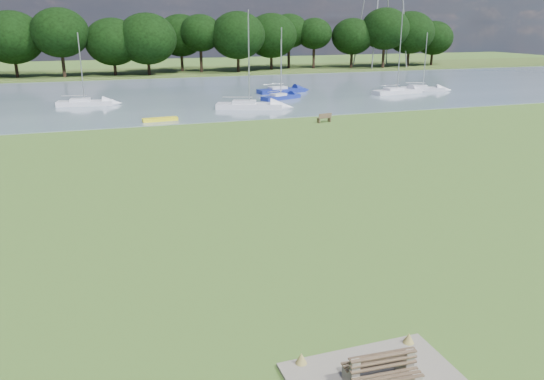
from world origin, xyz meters
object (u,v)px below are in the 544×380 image
object	(u,v)px
riverbank_bench	(324,118)
sailboat_6	(422,87)
sailboat_9	(249,104)
sailboat_3	(280,96)
bench_pair	(382,371)
sailboat_4	(281,89)
kayak	(160,119)
sailboat_2	(84,101)
sailboat_1	(397,90)

from	to	relation	value
riverbank_bench	sailboat_6	size ratio (longest dim) A/B	0.19
sailboat_9	sailboat_3	bearing A→B (deg)	66.91
bench_pair	sailboat_4	distance (m)	55.65
bench_pair	kayak	bearing A→B (deg)	93.72
sailboat_2	sailboat_4	size ratio (longest dim) A/B	0.95
kayak	sailboat_4	distance (m)	22.61
kayak	sailboat_1	size ratio (longest dim) A/B	0.31
sailboat_1	riverbank_bench	bearing A→B (deg)	-144.70
sailboat_6	sailboat_9	size ratio (longest dim) A/B	0.75
bench_pair	sailboat_3	bearing A→B (deg)	76.36
riverbank_bench	kayak	bearing A→B (deg)	148.80
bench_pair	sailboat_2	size ratio (longest dim) A/B	0.24
sailboat_3	sailboat_4	xyz separation A→B (m)	(2.00, 5.47, 0.06)
sailboat_2	sailboat_9	bearing A→B (deg)	-17.53
bench_pair	sailboat_9	bearing A→B (deg)	81.07
sailboat_6	riverbank_bench	bearing A→B (deg)	-118.59
bench_pair	riverbank_bench	size ratio (longest dim) A/B	1.27
sailboat_1	sailboat_3	xyz separation A→B (m)	(-15.16, -0.06, -0.06)
sailboat_4	sailboat_6	xyz separation A→B (m)	(17.74, -4.05, -0.04)
sailboat_1	sailboat_3	size ratio (longest dim) A/B	1.50
sailboat_1	sailboat_2	distance (m)	36.35
bench_pair	sailboat_3	xyz separation A→B (m)	(14.57, 47.66, -0.02)
riverbank_bench	sailboat_2	world-z (taller)	sailboat_2
riverbank_bench	sailboat_4	distance (m)	20.49
kayak	sailboat_9	xyz separation A→B (m)	(9.44, 4.26, 0.34)
kayak	sailboat_4	size ratio (longest dim) A/B	0.40
sailboat_2	sailboat_1	bearing A→B (deg)	5.00
sailboat_9	sailboat_4	bearing A→B (deg)	77.60
sailboat_3	sailboat_6	bearing A→B (deg)	-18.38
kayak	sailboat_2	distance (m)	13.53
sailboat_1	sailboat_3	world-z (taller)	sailboat_1
sailboat_9	riverbank_bench	bearing A→B (deg)	-44.33
bench_pair	sailboat_1	world-z (taller)	sailboat_1
sailboat_9	bench_pair	bearing A→B (deg)	-80.57
sailboat_4	sailboat_6	distance (m)	18.19
bench_pair	sailboat_9	xyz separation A→B (m)	(9.21, 42.26, 0.07)
riverbank_bench	sailboat_6	distance (m)	26.47
riverbank_bench	sailboat_2	size ratio (longest dim) A/B	0.19
sailboat_6	sailboat_1	bearing A→B (deg)	-139.82
kayak	sailboat_3	size ratio (longest dim) A/B	0.47
sailboat_3	riverbank_bench	bearing A→B (deg)	-117.15
sailboat_6	sailboat_9	world-z (taller)	sailboat_9
sailboat_1	sailboat_6	xyz separation A→B (m)	(4.58, 1.35, -0.04)
sailboat_1	sailboat_3	bearing A→B (deg)	173.35
sailboat_1	sailboat_4	bearing A→B (deg)	150.78
sailboat_3	sailboat_9	size ratio (longest dim) A/B	0.69
riverbank_bench	sailboat_6	world-z (taller)	sailboat_6
sailboat_4	sailboat_6	size ratio (longest dim) A/B	1.09
kayak	sailboat_9	distance (m)	10.36
riverbank_bench	kayak	xyz separation A→B (m)	(-13.60, 5.11, -0.21)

